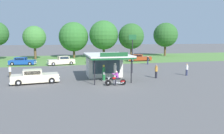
{
  "coord_description": "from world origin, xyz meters",
  "views": [
    {
      "loc": [
        -5.46,
        -21.42,
        4.96
      ],
      "look_at": [
        0.79,
        4.02,
        1.4
      ],
      "focal_mm": 33.75,
      "sensor_mm": 36.0,
      "label": 1
    }
  ],
  "objects_px": {
    "bystander_admiring_sedan": "(187,69)",
    "motorcycle_with_rider": "(116,79)",
    "bystander_chatting_near_pumps": "(156,71)",
    "bystander_strolling_foreground": "(148,60)",
    "gas_pump_offside": "(115,72)",
    "bystander_standing_back_lot": "(10,71)",
    "parked_car_second_row_spare": "(100,59)",
    "roadside_pole_sign": "(132,47)",
    "parked_car_back_row_right": "(22,61)",
    "featured_classic_sedan": "(35,77)",
    "bystander_leaning_by_kiosk": "(104,61)",
    "parked_car_back_row_left": "(139,58)",
    "gas_pump_nearside": "(104,74)",
    "parked_car_back_row_far_left": "(62,61)"
  },
  "relations": [
    {
      "from": "gas_pump_offside",
      "to": "featured_classic_sedan",
      "type": "height_order",
      "value": "gas_pump_offside"
    },
    {
      "from": "gas_pump_offside",
      "to": "featured_classic_sedan",
      "type": "bearing_deg",
      "value": 175.88
    },
    {
      "from": "gas_pump_offside",
      "to": "motorcycle_with_rider",
      "type": "distance_m",
      "value": 2.7
    },
    {
      "from": "motorcycle_with_rider",
      "to": "featured_classic_sedan",
      "type": "bearing_deg",
      "value": 158.97
    },
    {
      "from": "motorcycle_with_rider",
      "to": "parked_car_second_row_spare",
      "type": "relative_size",
      "value": 0.45
    },
    {
      "from": "motorcycle_with_rider",
      "to": "roadside_pole_sign",
      "type": "height_order",
      "value": "roadside_pole_sign"
    },
    {
      "from": "parked_car_back_row_far_left",
      "to": "bystander_leaning_by_kiosk",
      "type": "xyz_separation_m",
      "value": [
        7.36,
        -4.24,
        0.17
      ]
    },
    {
      "from": "featured_classic_sedan",
      "to": "parked_car_back_row_right",
      "type": "xyz_separation_m",
      "value": [
        -4.19,
        17.74,
        -0.03
      ]
    },
    {
      "from": "bystander_standing_back_lot",
      "to": "gas_pump_offside",
      "type": "bearing_deg",
      "value": -21.0
    },
    {
      "from": "parked_car_back_row_far_left",
      "to": "roadside_pole_sign",
      "type": "distance_m",
      "value": 16.05
    },
    {
      "from": "featured_classic_sedan",
      "to": "parked_car_back_row_left",
      "type": "distance_m",
      "value": 27.58
    },
    {
      "from": "featured_classic_sedan",
      "to": "parked_car_second_row_spare",
      "type": "relative_size",
      "value": 1.05
    },
    {
      "from": "bystander_standing_back_lot",
      "to": "bystander_chatting_near_pumps",
      "type": "bearing_deg",
      "value": -14.34
    },
    {
      "from": "gas_pump_offside",
      "to": "bystander_standing_back_lot",
      "type": "relative_size",
      "value": 1.35
    },
    {
      "from": "bystander_strolling_foreground",
      "to": "bystander_leaning_by_kiosk",
      "type": "bearing_deg",
      "value": -174.63
    },
    {
      "from": "bystander_standing_back_lot",
      "to": "bystander_leaning_by_kiosk",
      "type": "bearing_deg",
      "value": 29.96
    },
    {
      "from": "featured_classic_sedan",
      "to": "bystander_chatting_near_pumps",
      "type": "xyz_separation_m",
      "value": [
        14.48,
        -0.43,
        0.2
      ]
    },
    {
      "from": "motorcycle_with_rider",
      "to": "bystander_standing_back_lot",
      "type": "xyz_separation_m",
      "value": [
        -11.92,
        7.41,
        0.17
      ]
    },
    {
      "from": "parked_car_second_row_spare",
      "to": "bystander_strolling_foreground",
      "type": "distance_m",
      "value": 9.7
    },
    {
      "from": "parked_car_second_row_spare",
      "to": "bystander_leaning_by_kiosk",
      "type": "relative_size",
      "value": 2.97
    },
    {
      "from": "bystander_admiring_sedan",
      "to": "motorcycle_with_rider",
      "type": "bearing_deg",
      "value": -161.64
    },
    {
      "from": "bystander_strolling_foreground",
      "to": "bystander_chatting_near_pumps",
      "type": "bearing_deg",
      "value": -109.14
    },
    {
      "from": "gas_pump_nearside",
      "to": "motorcycle_with_rider",
      "type": "bearing_deg",
      "value": -73.27
    },
    {
      "from": "parked_car_second_row_spare",
      "to": "parked_car_back_row_right",
      "type": "distance_m",
      "value": 14.8
    },
    {
      "from": "bystander_strolling_foreground",
      "to": "parked_car_back_row_right",
      "type": "bearing_deg",
      "value": 168.35
    },
    {
      "from": "parked_car_back_row_left",
      "to": "bystander_leaning_by_kiosk",
      "type": "xyz_separation_m",
      "value": [
        -9.3,
        -7.2,
        0.23
      ]
    },
    {
      "from": "bystander_leaning_by_kiosk",
      "to": "roadside_pole_sign",
      "type": "height_order",
      "value": "roadside_pole_sign"
    },
    {
      "from": "motorcycle_with_rider",
      "to": "parked_car_back_row_right",
      "type": "height_order",
      "value": "motorcycle_with_rider"
    },
    {
      "from": "bystander_standing_back_lot",
      "to": "bystander_admiring_sedan",
      "type": "relative_size",
      "value": 0.98
    },
    {
      "from": "parked_car_back_row_right",
      "to": "bystander_standing_back_lot",
      "type": "height_order",
      "value": "bystander_standing_back_lot"
    },
    {
      "from": "parked_car_second_row_spare",
      "to": "roadside_pole_sign",
      "type": "xyz_separation_m",
      "value": [
        2.22,
        -13.6,
        2.97
      ]
    },
    {
      "from": "motorcycle_with_rider",
      "to": "bystander_strolling_foreground",
      "type": "bearing_deg",
      "value": 56.75
    },
    {
      "from": "bystander_chatting_near_pumps",
      "to": "bystander_standing_back_lot",
      "type": "bearing_deg",
      "value": 165.66
    },
    {
      "from": "gas_pump_offside",
      "to": "gas_pump_nearside",
      "type": "bearing_deg",
      "value": -180.0
    },
    {
      "from": "gas_pump_offside",
      "to": "parked_car_back_row_right",
      "type": "height_order",
      "value": "gas_pump_offside"
    },
    {
      "from": "gas_pump_offside",
      "to": "roadside_pole_sign",
      "type": "relative_size",
      "value": 0.39
    },
    {
      "from": "parked_car_back_row_left",
      "to": "parked_car_back_row_far_left",
      "type": "bearing_deg",
      "value": -169.93
    },
    {
      "from": "bystander_leaning_by_kiosk",
      "to": "motorcycle_with_rider",
      "type": "bearing_deg",
      "value": -97.02
    },
    {
      "from": "bystander_chatting_near_pumps",
      "to": "bystander_strolling_foreground",
      "type": "relative_size",
      "value": 1.04
    },
    {
      "from": "gas_pump_offside",
      "to": "bystander_leaning_by_kiosk",
      "type": "relative_size",
      "value": 1.24
    },
    {
      "from": "parked_car_back_row_right",
      "to": "roadside_pole_sign",
      "type": "bearing_deg",
      "value": -38.91
    },
    {
      "from": "parked_car_back_row_left",
      "to": "bystander_chatting_near_pumps",
      "type": "bearing_deg",
      "value": -104.78
    },
    {
      "from": "gas_pump_offside",
      "to": "motorcycle_with_rider",
      "type": "xyz_separation_m",
      "value": [
        -0.59,
        -2.61,
        -0.32
      ]
    },
    {
      "from": "roadside_pole_sign",
      "to": "parked_car_back_row_right",
      "type": "bearing_deg",
      "value": 141.09
    },
    {
      "from": "motorcycle_with_rider",
      "to": "bystander_chatting_near_pumps",
      "type": "xyz_separation_m",
      "value": [
        5.98,
        2.84,
        0.24
      ]
    },
    {
      "from": "featured_classic_sedan",
      "to": "parked_car_second_row_spare",
      "type": "distance_m",
      "value": 20.55
    },
    {
      "from": "parked_car_back_row_left",
      "to": "parked_car_back_row_far_left",
      "type": "height_order",
      "value": "parked_car_back_row_far_left"
    },
    {
      "from": "bystander_standing_back_lot",
      "to": "bystander_strolling_foreground",
      "type": "xyz_separation_m",
      "value": [
        22.54,
        8.78,
        0.04
      ]
    },
    {
      "from": "featured_classic_sedan",
      "to": "parked_car_back_row_right",
      "type": "bearing_deg",
      "value": 103.28
    },
    {
      "from": "bystander_chatting_near_pumps",
      "to": "bystander_leaning_by_kiosk",
      "type": "xyz_separation_m",
      "value": [
        -4.09,
        12.54,
        0.01
      ]
    }
  ]
}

